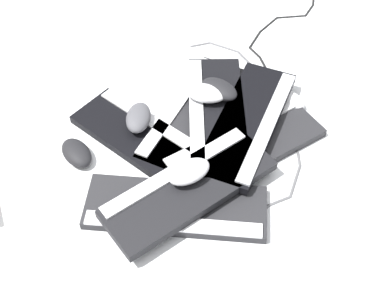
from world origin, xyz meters
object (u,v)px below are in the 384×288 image
Objects in this scene: mouse_4 at (189,172)px; keyboard_0 at (194,113)px; keyboard_1 at (147,141)px; keyboard_4 at (216,115)px; mouse_6 at (287,99)px; keyboard_3 at (244,148)px; mouse_0 at (271,81)px; mouse_1 at (138,118)px; keyboard_5 at (248,123)px; mouse_2 at (206,93)px; mouse_5 at (77,153)px; keyboard_2 at (176,208)px; mouse_3 at (219,89)px; keyboard_6 at (189,188)px.

keyboard_0 is at bearing 54.09° from mouse_4.
keyboard_1 is at bearing 121.86° from keyboard_0.
keyboard_1 is at bearing 102.44° from keyboard_4.
mouse_4 is at bearing 169.57° from keyboard_0.
mouse_6 is at bearing -75.29° from keyboard_4.
keyboard_3 is 4.20× the size of mouse_0.
mouse_1 reaches higher than keyboard_4.
keyboard_3 is 0.07m from keyboard_5.
keyboard_4 is at bearing 64.69° from keyboard_5.
keyboard_5 is at bearing 156.85° from mouse_2.
mouse_1 is 1.00× the size of mouse_6.
keyboard_1 is 3.86× the size of mouse_5.
keyboard_3 is 0.44m from mouse_5.
mouse_0 is 0.61m from mouse_5.
mouse_0 is at bearing 24.73° from mouse_4.
keyboard_0 is at bearing -66.17° from mouse_1.
mouse_3 reaches higher than keyboard_2.
mouse_0 is 1.00× the size of mouse_5.
mouse_6 is at bearing -44.61° from keyboard_3.
keyboard_0 is 0.16m from keyboard_5.
keyboard_4 reaches higher than keyboard_0.
keyboard_0 is 0.98× the size of keyboard_6.
keyboard_1 is 0.92× the size of keyboard_2.
keyboard_5 is 1.00× the size of keyboard_6.
keyboard_6 is 4.16× the size of mouse_4.
keyboard_1 is 0.92× the size of keyboard_3.
mouse_5 is at bearing 126.98° from mouse_4.
keyboard_5 is 0.30m from mouse_1.
keyboard_0 is at bearing 30.39° from mouse_2.
mouse_0 is at bearing -39.21° from keyboard_2.
mouse_0 is (0.24, -0.13, 0.01)m from keyboard_3.
mouse_2 reaches higher than keyboard_0.
mouse_5 is (0.04, 0.44, 0.01)m from keyboard_3.
keyboard_4 is at bearing -27.86° from keyboard_2.
mouse_5 is 0.61m from mouse_6.
keyboard_0 and keyboard_3 have the same top height.
mouse_6 is (0.10, -0.13, -0.02)m from keyboard_5.
keyboard_3 is 0.21m from mouse_4.
mouse_0 is at bearing -31.18° from keyboard_5.
keyboard_5 is at bearing -43.99° from keyboard_6.
keyboard_2 is 0.52m from mouse_0.
keyboard_6 is at bearing 155.83° from keyboard_4.
mouse_4 reaches higher than mouse_5.
mouse_6 is (0.01, -0.27, 0.01)m from keyboard_0.
keyboard_0 is 0.32m from keyboard_2.
keyboard_5 is 4.15× the size of mouse_4.
keyboard_5 is at bearing -89.23° from keyboard_1.
keyboard_0 is at bearing -58.14° from keyboard_1.
mouse_5 and mouse_6 have the same top height.
keyboard_1 is 0.94× the size of keyboard_4.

